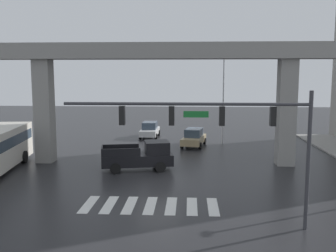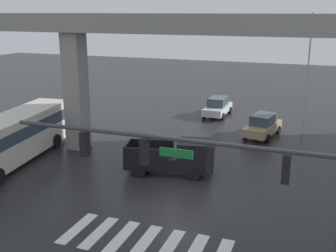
{
  "view_description": "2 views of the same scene",
  "coord_description": "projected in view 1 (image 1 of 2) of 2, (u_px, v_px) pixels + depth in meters",
  "views": [
    {
      "loc": [
        2.03,
        -24.01,
        6.85
      ],
      "look_at": [
        0.61,
        1.06,
        3.51
      ],
      "focal_mm": 40.88,
      "sensor_mm": 36.0,
      "label": 1
    },
    {
      "loc": [
        6.32,
        -18.82,
        9.44
      ],
      "look_at": [
        -1.7,
        2.79,
        2.99
      ],
      "focal_mm": 44.32,
      "sensor_mm": 36.0,
      "label": 2
    }
  ],
  "objects": [
    {
      "name": "traffic_signal_mast",
      "position": [
        225.0,
        125.0,
        16.73
      ],
      "size": [
        10.89,
        0.32,
        6.2
      ],
      "color": "#38383D",
      "rests_on": "ground"
    },
    {
      "name": "sedan_white",
      "position": [
        150.0,
        130.0,
        42.39
      ],
      "size": [
        2.06,
        4.35,
        1.72
      ],
      "color": "silver",
      "rests_on": "ground"
    },
    {
      "name": "ground_plane",
      "position": [
        158.0,
        182.0,
        24.78
      ],
      "size": [
        120.0,
        120.0,
        0.0
      ],
      "primitive_type": "plane",
      "color": "#232326"
    },
    {
      "name": "pickup_truck",
      "position": [
        141.0,
        157.0,
        27.76
      ],
      "size": [
        5.37,
        2.87,
        2.08
      ],
      "color": "black",
      "rests_on": "ground"
    },
    {
      "name": "elevated_overpass",
      "position": [
        163.0,
        63.0,
        28.98
      ],
      "size": [
        48.68,
        1.94,
        9.27
      ],
      "color": "gray",
      "rests_on": "ground"
    },
    {
      "name": "sedan_tan",
      "position": [
        194.0,
        138.0,
        37.06
      ],
      "size": [
        2.58,
        4.56,
        1.72
      ],
      "color": "tan",
      "rests_on": "ground"
    },
    {
      "name": "flagpole",
      "position": [
        224.0,
        90.0,
        37.78
      ],
      "size": [
        1.16,
        0.12,
        9.32
      ],
      "color": "silver",
      "rests_on": "ground"
    },
    {
      "name": "crosswalk_stripes",
      "position": [
        150.0,
        205.0,
        20.23
      ],
      "size": [
        7.15,
        2.8,
        0.01
      ],
      "color": "silver",
      "rests_on": "ground"
    }
  ]
}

